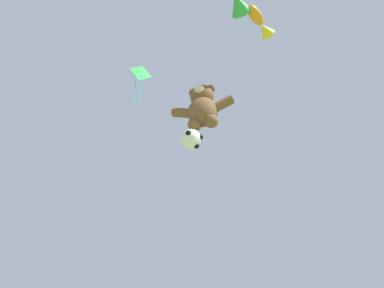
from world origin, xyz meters
TOP-DOWN VIEW (x-y plane):
  - teddy_bear_kite at (0.35, 7.12)m, footprint 2.41×1.06m
  - soccer_ball_kite at (-0.09, 7.19)m, footprint 0.78×0.78m
  - fish_kite_tangerine at (3.15, 6.01)m, footprint 1.06×1.63m
  - diamond_kite at (-2.52, 7.17)m, footprint 0.89×0.74m

SIDE VIEW (x-z plane):
  - soccer_ball_kite at x=-0.09m, z-range 10.91..11.63m
  - teddy_bear_kite at x=0.35m, z-range 11.67..14.11m
  - fish_kite_tangerine at x=3.15m, z-range 15.89..16.47m
  - diamond_kite at x=-2.52m, z-range 14.83..17.87m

